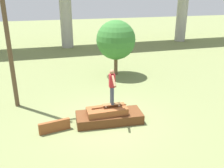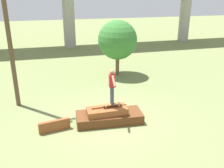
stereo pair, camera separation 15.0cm
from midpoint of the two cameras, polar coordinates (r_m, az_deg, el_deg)
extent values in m
plane|color=olive|center=(10.52, -0.23, -8.57)|extent=(80.00, 80.00, 0.00)
cube|color=#5B3319|center=(10.42, -0.23, -7.63)|extent=(2.77, 1.27, 0.39)
cube|color=brown|center=(10.20, -0.75, -6.19)|extent=(1.65, 0.74, 0.31)
cylinder|color=brown|center=(10.20, -0.23, -5.14)|extent=(1.46, 0.06, 0.06)
cube|color=brown|center=(10.00, -12.59, -9.31)|extent=(1.21, 0.35, 0.45)
cube|color=brown|center=(10.14, 0.42, -4.60)|extent=(0.78, 0.26, 0.01)
cylinder|color=silver|center=(10.30, 1.79, -4.53)|extent=(0.06, 0.03, 0.05)
cylinder|color=silver|center=(10.14, 2.03, -4.96)|extent=(0.06, 0.03, 0.05)
cylinder|color=silver|center=(10.20, -1.17, -4.79)|extent=(0.06, 0.03, 0.05)
cylinder|color=silver|center=(10.03, -0.98, -5.23)|extent=(0.06, 0.03, 0.05)
cylinder|color=#383D4C|center=(10.06, 0.33, -2.47)|extent=(0.12, 0.12, 0.74)
cylinder|color=#383D4C|center=(9.91, 0.53, -2.84)|extent=(0.12, 0.12, 0.74)
cube|color=maroon|center=(9.75, 0.44, 0.77)|extent=(0.23, 0.22, 0.53)
sphere|color=brown|center=(9.64, 0.45, 2.79)|extent=(0.19, 0.19, 0.19)
cylinder|color=brown|center=(10.02, 0.05, 1.87)|extent=(0.11, 0.49, 0.35)
cylinder|color=brown|center=(9.43, 0.86, 0.63)|extent=(0.11, 0.49, 0.35)
cylinder|color=#A8A59E|center=(24.31, -9.72, 15.34)|extent=(1.10, 1.10, 6.06)
cylinder|color=#A8A59E|center=(28.17, 16.55, 15.49)|extent=(1.10, 1.10, 6.06)
cylinder|color=brown|center=(11.68, -22.87, 15.08)|extent=(0.20, 0.20, 8.63)
cylinder|color=brown|center=(16.00, 1.50, 4.21)|extent=(0.23, 0.23, 1.24)
sphere|color=#387A33|center=(15.62, 1.56, 10.02)|extent=(2.43, 2.43, 2.43)
camera|label=1|loc=(0.07, -89.56, 0.16)|focal=40.00mm
camera|label=2|loc=(0.07, 90.44, -0.16)|focal=40.00mm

